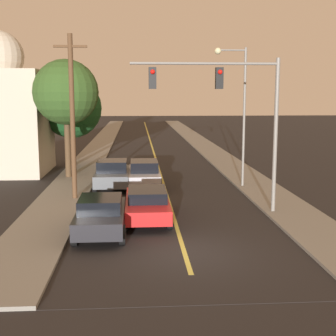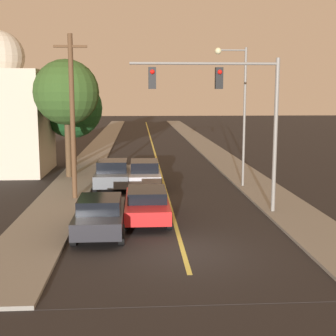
{
  "view_description": "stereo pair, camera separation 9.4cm",
  "coord_description": "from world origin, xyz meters",
  "px_view_note": "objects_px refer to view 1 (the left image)",
  "views": [
    {
      "loc": [
        -1.57,
        -15.0,
        5.27
      ],
      "look_at": [
        0.0,
        8.12,
        1.6
      ],
      "focal_mm": 50.0,
      "sensor_mm": 36.0,
      "label": 1
    },
    {
      "loc": [
        -1.48,
        -15.01,
        5.27
      ],
      "look_at": [
        0.0,
        8.12,
        1.6
      ],
      "focal_mm": 50.0,
      "sensor_mm": 36.0,
      "label": 2
    }
  ],
  "objects_px": {
    "car_outer_lane_second": "(112,174)",
    "traffic_signal_mast": "(230,102)",
    "utility_pole_left": "(72,115)",
    "car_near_lane_front": "(147,203)",
    "car_outer_lane_front": "(101,215)",
    "car_near_lane_second": "(144,173)",
    "tree_left_near": "(72,108)",
    "domed_building_left": "(1,114)",
    "streetlamp_right": "(238,99)",
    "tree_left_far": "(66,93)"
  },
  "relations": [
    {
      "from": "car_near_lane_second",
      "to": "tree_left_far",
      "type": "xyz_separation_m",
      "value": [
        -4.72,
        2.9,
        4.57
      ]
    },
    {
      "from": "tree_left_near",
      "to": "utility_pole_left",
      "type": "bearing_deg",
      "value": -82.15
    },
    {
      "from": "domed_building_left",
      "to": "tree_left_far",
      "type": "bearing_deg",
      "value": -28.89
    },
    {
      "from": "car_near_lane_front",
      "to": "tree_left_far",
      "type": "relative_size",
      "value": 0.67
    },
    {
      "from": "car_outer_lane_front",
      "to": "domed_building_left",
      "type": "distance_m",
      "value": 16.85
    },
    {
      "from": "utility_pole_left",
      "to": "tree_left_far",
      "type": "relative_size",
      "value": 1.1
    },
    {
      "from": "car_near_lane_second",
      "to": "car_outer_lane_second",
      "type": "height_order",
      "value": "car_outer_lane_second"
    },
    {
      "from": "traffic_signal_mast",
      "to": "streetlamp_right",
      "type": "bearing_deg",
      "value": 74.75
    },
    {
      "from": "car_outer_lane_front",
      "to": "tree_left_far",
      "type": "xyz_separation_m",
      "value": [
        -2.92,
        12.11,
        4.59
      ]
    },
    {
      "from": "car_near_lane_second",
      "to": "tree_left_near",
      "type": "bearing_deg",
      "value": 122.76
    },
    {
      "from": "traffic_signal_mast",
      "to": "domed_building_left",
      "type": "xyz_separation_m",
      "value": [
        -13.0,
        11.99,
        -0.98
      ]
    },
    {
      "from": "tree_left_near",
      "to": "car_outer_lane_second",
      "type": "bearing_deg",
      "value": -68.49
    },
    {
      "from": "traffic_signal_mast",
      "to": "streetlamp_right",
      "type": "distance_m",
      "value": 6.05
    },
    {
      "from": "traffic_signal_mast",
      "to": "utility_pole_left",
      "type": "distance_m",
      "value": 7.87
    },
    {
      "from": "car_near_lane_front",
      "to": "domed_building_left",
      "type": "relative_size",
      "value": 0.52
    },
    {
      "from": "utility_pole_left",
      "to": "traffic_signal_mast",
      "type": "bearing_deg",
      "value": -24.51
    },
    {
      "from": "car_near_lane_second",
      "to": "streetlamp_right",
      "type": "xyz_separation_m",
      "value": [
        5.19,
        -0.66,
        4.19
      ]
    },
    {
      "from": "streetlamp_right",
      "to": "tree_left_near",
      "type": "relative_size",
      "value": 1.21
    },
    {
      "from": "domed_building_left",
      "to": "streetlamp_right",
      "type": "bearing_deg",
      "value": -22.87
    },
    {
      "from": "car_outer_lane_second",
      "to": "domed_building_left",
      "type": "relative_size",
      "value": 0.45
    },
    {
      "from": "traffic_signal_mast",
      "to": "utility_pole_left",
      "type": "xyz_separation_m",
      "value": [
        -7.14,
        3.25,
        -0.67
      ]
    },
    {
      "from": "car_outer_lane_second",
      "to": "utility_pole_left",
      "type": "height_order",
      "value": "utility_pole_left"
    },
    {
      "from": "car_near_lane_second",
      "to": "car_outer_lane_second",
      "type": "xyz_separation_m",
      "value": [
        -1.8,
        -0.43,
        0.03
      ]
    },
    {
      "from": "utility_pole_left",
      "to": "car_outer_lane_front",
      "type": "bearing_deg",
      "value": -73.67
    },
    {
      "from": "traffic_signal_mast",
      "to": "tree_left_far",
      "type": "height_order",
      "value": "tree_left_far"
    },
    {
      "from": "car_near_lane_second",
      "to": "tree_left_far",
      "type": "relative_size",
      "value": 0.65
    },
    {
      "from": "utility_pole_left",
      "to": "domed_building_left",
      "type": "xyz_separation_m",
      "value": [
        -5.86,
        8.74,
        -0.31
      ]
    },
    {
      "from": "car_outer_lane_second",
      "to": "tree_left_far",
      "type": "relative_size",
      "value": 0.58
    },
    {
      "from": "traffic_signal_mast",
      "to": "car_outer_lane_front",
      "type": "bearing_deg",
      "value": -153.44
    },
    {
      "from": "traffic_signal_mast",
      "to": "car_near_lane_front",
      "type": "bearing_deg",
      "value": -169.47
    },
    {
      "from": "car_outer_lane_front",
      "to": "car_outer_lane_second",
      "type": "relative_size",
      "value": 1.0
    },
    {
      "from": "domed_building_left",
      "to": "utility_pole_left",
      "type": "bearing_deg",
      "value": -56.16
    },
    {
      "from": "car_outer_lane_second",
      "to": "traffic_signal_mast",
      "type": "xyz_separation_m",
      "value": [
        5.39,
        -6.07,
        4.13
      ]
    },
    {
      "from": "car_near_lane_front",
      "to": "streetlamp_right",
      "type": "xyz_separation_m",
      "value": [
        5.19,
        6.51,
        4.25
      ]
    },
    {
      "from": "domed_building_left",
      "to": "car_outer_lane_front",
      "type": "bearing_deg",
      "value": -62.64
    },
    {
      "from": "car_near_lane_front",
      "to": "car_outer_lane_front",
      "type": "relative_size",
      "value": 1.15
    },
    {
      "from": "domed_building_left",
      "to": "car_near_lane_second",
      "type": "bearing_deg",
      "value": -30.28
    },
    {
      "from": "car_near_lane_front",
      "to": "car_outer_lane_front",
      "type": "distance_m",
      "value": 2.71
    },
    {
      "from": "traffic_signal_mast",
      "to": "domed_building_left",
      "type": "bearing_deg",
      "value": 137.3
    },
    {
      "from": "car_outer_lane_second",
      "to": "utility_pole_left",
      "type": "bearing_deg",
      "value": -121.76
    },
    {
      "from": "car_outer_lane_second",
      "to": "traffic_signal_mast",
      "type": "distance_m",
      "value": 9.11
    },
    {
      "from": "car_near_lane_second",
      "to": "tree_left_far",
      "type": "distance_m",
      "value": 7.18
    },
    {
      "from": "car_near_lane_second",
      "to": "tree_left_near",
      "type": "relative_size",
      "value": 0.75
    },
    {
      "from": "tree_left_far",
      "to": "domed_building_left",
      "type": "bearing_deg",
      "value": 151.11
    },
    {
      "from": "car_near_lane_front",
      "to": "car_outer_lane_second",
      "type": "relative_size",
      "value": 1.15
    },
    {
      "from": "car_near_lane_second",
      "to": "domed_building_left",
      "type": "relative_size",
      "value": 0.51
    },
    {
      "from": "car_outer_lane_front",
      "to": "streetlamp_right",
      "type": "relative_size",
      "value": 0.55
    },
    {
      "from": "car_near_lane_front",
      "to": "traffic_signal_mast",
      "type": "relative_size",
      "value": 0.73
    },
    {
      "from": "streetlamp_right",
      "to": "tree_left_far",
      "type": "distance_m",
      "value": 10.54
    },
    {
      "from": "car_outer_lane_front",
      "to": "traffic_signal_mast",
      "type": "distance_m",
      "value": 7.34
    }
  ]
}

